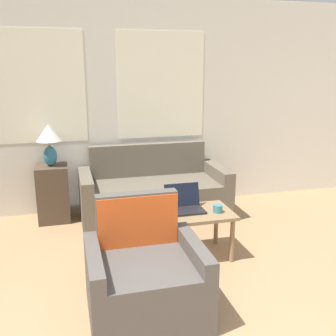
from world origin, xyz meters
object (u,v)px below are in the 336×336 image
(couch, at_px, (153,194))
(laptop, at_px, (184,205))
(tv_remote, at_px, (151,210))
(coffee_table, at_px, (185,219))
(table_lamp, at_px, (49,139))
(cup_navy, at_px, (165,215))
(armchair, at_px, (145,279))
(cup_yellow, at_px, (218,209))

(couch, xyz_separation_m, laptop, (0.06, -1.09, 0.24))
(couch, xyz_separation_m, tv_remote, (-0.25, -1.02, 0.19))
(coffee_table, distance_m, laptop, 0.13)
(couch, distance_m, table_lamp, 1.38)
(table_lamp, relative_size, cup_navy, 4.43)
(armchair, relative_size, table_lamp, 1.77)
(armchair, bearing_deg, couch, 75.41)
(table_lamp, xyz_separation_m, cup_yellow, (1.52, -1.37, -0.50))
(laptop, bearing_deg, cup_navy, -139.61)
(armchair, xyz_separation_m, tv_remote, (0.25, 0.89, 0.20))
(cup_navy, bearing_deg, armchair, -117.09)
(armchair, distance_m, coffee_table, 0.94)
(couch, bearing_deg, cup_navy, -98.05)
(cup_yellow, bearing_deg, cup_navy, -172.56)
(laptop, relative_size, cup_yellow, 3.97)
(laptop, height_order, tv_remote, laptop)
(tv_remote, bearing_deg, armchair, -105.62)
(couch, relative_size, tv_remote, 11.58)
(armchair, distance_m, cup_yellow, 1.11)
(armchair, xyz_separation_m, cup_navy, (0.31, 0.61, 0.24))
(tv_remote, bearing_deg, table_lamp, 128.56)
(cup_yellow, distance_m, tv_remote, 0.63)
(cup_yellow, height_order, tv_remote, cup_yellow)
(armchair, bearing_deg, table_lamp, 108.34)
(cup_navy, height_order, cup_yellow, cup_navy)
(tv_remote, bearing_deg, couch, 76.31)
(armchair, height_order, cup_yellow, armchair)
(couch, distance_m, armchair, 1.97)
(couch, height_order, cup_yellow, couch)
(tv_remote, bearing_deg, cup_yellow, -18.82)
(coffee_table, bearing_deg, table_lamp, 133.47)
(armchair, height_order, coffee_table, armchair)
(couch, bearing_deg, coffee_table, -87.46)
(laptop, xyz_separation_m, cup_navy, (-0.24, -0.21, 0.00))
(table_lamp, relative_size, coffee_table, 0.54)
(armchair, bearing_deg, coffee_table, 53.92)
(armchair, height_order, laptop, armchair)
(table_lamp, bearing_deg, tv_remote, -51.44)
(couch, height_order, table_lamp, table_lamp)
(coffee_table, bearing_deg, tv_remote, 156.21)
(cup_yellow, bearing_deg, laptop, 153.91)
(laptop, xyz_separation_m, tv_remote, (-0.31, 0.06, -0.04))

